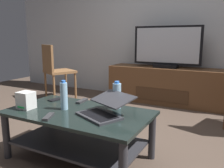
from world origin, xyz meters
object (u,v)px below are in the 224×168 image
object	(u,v)px
television	(167,48)
router_box	(26,100)
side_chair	(55,68)
water_bottle_far	(117,95)
soundbar_remote	(48,117)
media_cabinet	(165,85)
cell_phone	(56,100)
water_bottle_near	(64,96)
tv_remote	(82,101)
laptop	(105,109)
coffee_table	(79,126)

from	to	relation	value
television	router_box	bearing A→B (deg)	-105.28
side_chair	water_bottle_far	distance (m)	2.16
router_box	soundbar_remote	size ratio (longest dim) A/B	0.92
television	soundbar_remote	bearing A→B (deg)	-96.56
media_cabinet	cell_phone	xyz separation A→B (m)	(-0.58, -1.91, 0.14)
water_bottle_near	side_chair	bearing A→B (deg)	133.42
tv_remote	water_bottle_near	bearing A→B (deg)	-95.74
media_cabinet	laptop	bearing A→B (deg)	-87.72
television	tv_remote	distance (m)	1.91
router_box	water_bottle_far	size ratio (longest dim) A/B	0.62
television	side_chair	size ratio (longest dim) A/B	1.14
coffee_table	router_box	bearing A→B (deg)	-161.97
television	cell_phone	distance (m)	2.03
side_chair	water_bottle_far	xyz separation A→B (m)	(1.78, -1.23, 0.01)
television	water_bottle_far	size ratio (longest dim) A/B	4.37
television	soundbar_remote	size ratio (longest dim) A/B	6.49
television	cell_phone	world-z (taller)	television
soundbar_remote	router_box	bearing A→B (deg)	140.76
router_box	side_chair	bearing A→B (deg)	124.11
media_cabinet	tv_remote	size ratio (longest dim) A/B	11.26
tv_remote	soundbar_remote	bearing A→B (deg)	-91.51
router_box	tv_remote	xyz separation A→B (m)	(0.31, 0.40, -0.06)
soundbar_remote	coffee_table	bearing A→B (deg)	43.69
media_cabinet	coffee_table	bearing A→B (deg)	-94.47
side_chair	soundbar_remote	size ratio (longest dim) A/B	5.70
cell_phone	soundbar_remote	distance (m)	0.53
laptop	soundbar_remote	world-z (taller)	laptop
water_bottle_far	tv_remote	distance (m)	0.39
laptop	water_bottle_far	distance (m)	0.24
router_box	cell_phone	distance (m)	0.34
laptop	soundbar_remote	bearing A→B (deg)	-144.39
media_cabinet	tv_remote	distance (m)	1.88
router_box	television	bearing A→B (deg)	74.72
soundbar_remote	cell_phone	bearing A→B (deg)	102.15
side_chair	water_bottle_near	distance (m)	2.03
media_cabinet	water_bottle_near	xyz separation A→B (m)	(-0.30, -2.11, 0.26)
coffee_table	media_cabinet	size ratio (longest dim) A/B	0.66
media_cabinet	laptop	world-z (taller)	laptop
side_chair	water_bottle_far	bearing A→B (deg)	-34.71
media_cabinet	television	distance (m)	0.59
water_bottle_near	cell_phone	distance (m)	0.36
media_cabinet	side_chair	bearing A→B (deg)	-159.54
television	cell_phone	bearing A→B (deg)	-106.93
television	router_box	xyz separation A→B (m)	(-0.61, -2.23, -0.38)
laptop	water_bottle_far	world-z (taller)	water_bottle_far
media_cabinet	cell_phone	world-z (taller)	media_cabinet
media_cabinet	cell_phone	distance (m)	2.00
water_bottle_near	water_bottle_far	size ratio (longest dim) A/B	1.06
media_cabinet	water_bottle_far	bearing A→B (deg)	-87.68
coffee_table	cell_phone	size ratio (longest dim) A/B	8.56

